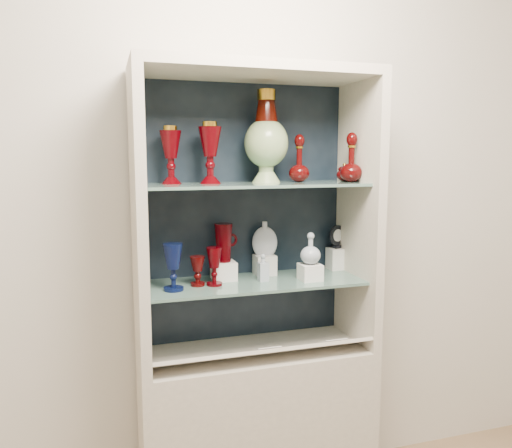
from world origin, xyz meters
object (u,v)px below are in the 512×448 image
object	(u,v)px
flat_flask	(265,238)
cameo_medallion	(337,236)
pedestal_lamp_left	(171,155)
ruby_decanter_b	(352,156)
clear_round_decanter	(311,249)
lidded_bowl	(345,172)
cobalt_goblet	(173,267)
enamel_urn	(266,137)
ruby_pitcher	(223,243)
ruby_goblet_tall	(214,266)
pedestal_lamp_right	(210,153)
ruby_decanter_a	(299,155)
clear_square_bottle	(263,267)
ruby_goblet_small	(198,271)

from	to	relation	value
flat_flask	cameo_medallion	xyz separation A→B (m)	(0.36, 0.01, -0.01)
pedestal_lamp_left	ruby_decanter_b	bearing A→B (deg)	-7.50
clear_round_decanter	cameo_medallion	size ratio (longest dim) A/B	1.15
lidded_bowl	cameo_medallion	world-z (taller)	lidded_bowl
flat_flask	cobalt_goblet	bearing A→B (deg)	-142.60
pedestal_lamp_left	enamel_urn	xyz separation A→B (m)	(0.40, -0.01, 0.08)
clear_round_decanter	cobalt_goblet	bearing A→B (deg)	179.42
cobalt_goblet	ruby_pitcher	xyz separation A→B (m)	(0.23, 0.11, 0.07)
ruby_goblet_tall	flat_flask	world-z (taller)	flat_flask
pedestal_lamp_right	enamel_urn	xyz separation A→B (m)	(0.25, 0.02, 0.07)
enamel_urn	cameo_medallion	bearing A→B (deg)	9.34
ruby_decanter_b	ruby_goblet_tall	size ratio (longest dim) A/B	1.42
ruby_decanter_a	clear_square_bottle	world-z (taller)	ruby_decanter_a
clear_square_bottle	clear_round_decanter	size ratio (longest dim) A/B	0.90
ruby_goblet_tall	clear_round_decanter	size ratio (longest dim) A/B	1.21
ruby_decanter_b	cobalt_goblet	size ratio (longest dim) A/B	1.20
cobalt_goblet	ruby_goblet_small	xyz separation A→B (m)	(0.11, 0.04, -0.03)
ruby_goblet_tall	ruby_pitcher	distance (m)	0.13
enamel_urn	ruby_goblet_tall	distance (m)	0.59
ruby_goblet_small	ruby_decanter_b	bearing A→B (deg)	-3.07
clear_round_decanter	clear_square_bottle	bearing A→B (deg)	167.64
lidded_bowl	ruby_pitcher	bearing A→B (deg)	178.51
ruby_decanter_a	cobalt_goblet	xyz separation A→B (m)	(-0.56, -0.07, -0.44)
ruby_decanter_b	cameo_medallion	world-z (taller)	ruby_decanter_b
pedestal_lamp_right	cobalt_goblet	world-z (taller)	pedestal_lamp_right
ruby_goblet_small	clear_round_decanter	size ratio (longest dim) A/B	0.94
cobalt_goblet	clear_round_decanter	xyz separation A→B (m)	(0.59, -0.01, 0.04)
pedestal_lamp_left	clear_square_bottle	bearing A→B (deg)	-10.37
lidded_bowl	clear_round_decanter	bearing A→B (deg)	-153.81
ruby_decanter_a	ruby_decanter_b	xyz separation A→B (m)	(0.22, -0.07, -0.00)
pedestal_lamp_right	ruby_goblet_tall	bearing A→B (deg)	-88.13
pedestal_lamp_right	ruby_decanter_a	xyz separation A→B (m)	(0.39, -0.01, -0.01)
lidded_bowl	clear_round_decanter	xyz separation A→B (m)	(-0.20, -0.10, -0.33)
lidded_bowl	ruby_pitcher	world-z (taller)	lidded_bowl
flat_flask	pedestal_lamp_right	bearing A→B (deg)	-146.37
cobalt_goblet	ruby_goblet_tall	xyz separation A→B (m)	(0.17, 0.03, -0.01)
pedestal_lamp_right	ruby_pitcher	bearing A→B (deg)	27.34
pedestal_lamp_right	flat_flask	bearing A→B (deg)	15.30
ruby_decanter_a	flat_flask	bearing A→B (deg)	149.29
enamel_urn	ruby_goblet_tall	xyz separation A→B (m)	(-0.25, -0.07, -0.54)
enamel_urn	pedestal_lamp_left	bearing A→B (deg)	178.25
ruby_goblet_tall	clear_round_decanter	xyz separation A→B (m)	(0.42, -0.03, 0.06)
pedestal_lamp_right	cobalt_goblet	xyz separation A→B (m)	(-0.17, -0.08, -0.45)
ruby_decanter_a	ruby_goblet_small	size ratio (longest dim) A/B	1.87
lidded_bowl	ruby_goblet_small	world-z (taller)	lidded_bowl
ruby_decanter_a	ruby_pitcher	distance (m)	0.50
ruby_decanter_a	lidded_bowl	distance (m)	0.24
clear_round_decanter	lidded_bowl	bearing A→B (deg)	26.19
enamel_urn	ruby_decanter_a	xyz separation A→B (m)	(0.14, -0.02, -0.08)
enamel_urn	ruby_goblet_small	size ratio (longest dim) A/B	3.16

